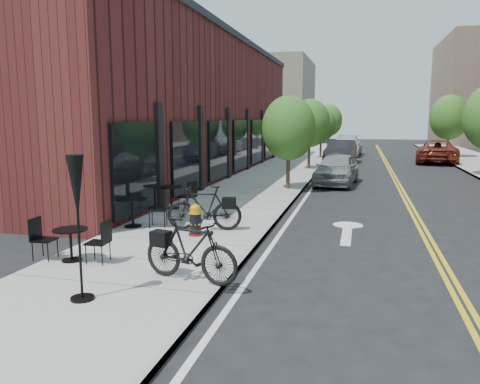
% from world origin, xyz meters
% --- Properties ---
extents(ground, '(120.00, 120.00, 0.00)m').
position_xyz_m(ground, '(0.00, 0.00, 0.00)').
color(ground, black).
rests_on(ground, ground).
extents(sidewalk_near, '(4.00, 70.00, 0.12)m').
position_xyz_m(sidewalk_near, '(-2.00, 10.00, 0.06)').
color(sidewalk_near, '#9E9B93').
rests_on(sidewalk_near, ground).
extents(building_near, '(5.00, 28.00, 7.00)m').
position_xyz_m(building_near, '(-6.50, 14.00, 3.50)').
color(building_near, '#4D1918').
rests_on(building_near, ground).
extents(bg_building_left, '(8.00, 14.00, 10.00)m').
position_xyz_m(bg_building_left, '(-8.00, 48.00, 5.00)').
color(bg_building_left, '#726656').
rests_on(bg_building_left, ground).
extents(tree_near_a, '(2.20, 2.20, 3.81)m').
position_xyz_m(tree_near_a, '(-0.60, 9.00, 2.60)').
color(tree_near_a, '#382B1E').
rests_on(tree_near_a, sidewalk_near).
extents(tree_near_b, '(2.30, 2.30, 3.98)m').
position_xyz_m(tree_near_b, '(-0.60, 17.00, 2.71)').
color(tree_near_b, '#382B1E').
rests_on(tree_near_b, sidewalk_near).
extents(tree_near_c, '(2.10, 2.10, 3.67)m').
position_xyz_m(tree_near_c, '(-0.60, 25.00, 2.53)').
color(tree_near_c, '#382B1E').
rests_on(tree_near_c, sidewalk_near).
extents(tree_near_d, '(2.40, 2.40, 4.11)m').
position_xyz_m(tree_near_d, '(-0.60, 33.00, 2.79)').
color(tree_near_d, '#382B1E').
rests_on(tree_near_d, sidewalk_near).
extents(tree_far_c, '(2.80, 2.80, 4.62)m').
position_xyz_m(tree_far_c, '(8.60, 28.00, 3.06)').
color(tree_far_c, '#382B1E').
rests_on(tree_far_c, sidewalk_far).
extents(fire_hydrant, '(0.44, 0.44, 0.81)m').
position_xyz_m(fire_hydrant, '(-1.65, 0.65, 0.51)').
color(fire_hydrant, maroon).
rests_on(fire_hydrant, sidewalk_near).
extents(bicycle_left, '(2.02, 0.92, 1.17)m').
position_xyz_m(bicycle_left, '(-1.61, 1.23, 0.71)').
color(bicycle_left, black).
rests_on(bicycle_left, sidewalk_near).
extents(bicycle_right, '(1.99, 0.94, 1.15)m').
position_xyz_m(bicycle_right, '(-0.60, -2.52, 0.70)').
color(bicycle_right, black).
rests_on(bicycle_right, sidewalk_near).
extents(bistro_set_a, '(1.62, 0.73, 0.87)m').
position_xyz_m(bistro_set_a, '(-3.40, -1.98, 0.56)').
color(bistro_set_a, black).
rests_on(bistro_set_a, sidewalk_near).
extents(bistro_set_b, '(1.90, 0.98, 1.00)m').
position_xyz_m(bistro_set_b, '(-3.60, 1.11, 0.62)').
color(bistro_set_b, black).
rests_on(bistro_set_b, sidewalk_near).
extents(bistro_set_c, '(1.79, 0.95, 0.94)m').
position_xyz_m(bistro_set_c, '(-3.60, 3.77, 0.60)').
color(bistro_set_c, black).
rests_on(bistro_set_c, sidewalk_near).
extents(patio_umbrella, '(0.38, 0.38, 2.34)m').
position_xyz_m(patio_umbrella, '(-2.00, -3.76, 1.80)').
color(patio_umbrella, black).
rests_on(patio_umbrella, sidewalk_near).
extents(parked_car_a, '(2.10, 4.40, 1.45)m').
position_xyz_m(parked_car_a, '(1.25, 11.52, 0.73)').
color(parked_car_a, gray).
rests_on(parked_car_a, ground).
extents(parked_car_b, '(2.10, 4.85, 1.55)m').
position_xyz_m(parked_car_b, '(1.00, 21.88, 0.78)').
color(parked_car_b, black).
rests_on(parked_car_b, ground).
extents(parked_car_c, '(2.64, 5.73, 1.62)m').
position_xyz_m(parked_car_c, '(1.15, 28.61, 0.81)').
color(parked_car_c, silver).
rests_on(parked_car_c, ground).
extents(parked_car_far, '(3.30, 5.86, 1.55)m').
position_xyz_m(parked_car_far, '(7.31, 23.83, 0.77)').
color(parked_car_far, maroon).
rests_on(parked_car_far, ground).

